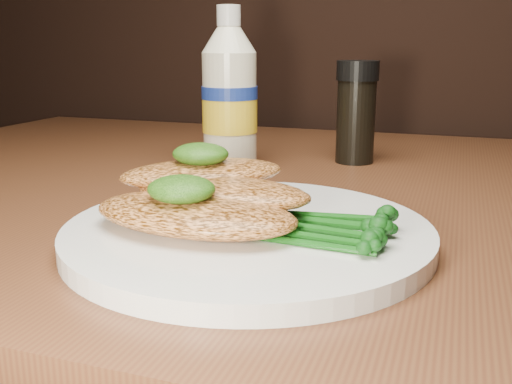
% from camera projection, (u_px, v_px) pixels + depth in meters
% --- Properties ---
extents(plate, '(0.29, 0.29, 0.01)m').
position_uv_depth(plate, '(248.00, 233.00, 0.46)').
color(plate, white).
rests_on(plate, dining_table).
extents(chicken_front, '(0.17, 0.10, 0.03)m').
position_uv_depth(chicken_front, '(194.00, 214.00, 0.44)').
color(chicken_front, '#E18947').
rests_on(chicken_front, plate).
extents(chicken_mid, '(0.15, 0.08, 0.02)m').
position_uv_depth(chicken_mid, '(222.00, 192.00, 0.47)').
color(chicken_mid, '#E18947').
rests_on(chicken_mid, plate).
extents(chicken_back, '(0.16, 0.14, 0.02)m').
position_uv_depth(chicken_back, '(203.00, 173.00, 0.50)').
color(chicken_back, '#E18947').
rests_on(chicken_back, plate).
extents(pesto_front, '(0.06, 0.06, 0.02)m').
position_uv_depth(pesto_front, '(181.00, 189.00, 0.43)').
color(pesto_front, '#113808').
rests_on(pesto_front, chicken_front).
extents(pesto_back, '(0.06, 0.05, 0.02)m').
position_uv_depth(pesto_back, '(201.00, 154.00, 0.50)').
color(pesto_back, '#113808').
rests_on(pesto_back, chicken_back).
extents(broccolini_bundle, '(0.15, 0.13, 0.02)m').
position_uv_depth(broccolini_bundle, '(307.00, 220.00, 0.43)').
color(broccolini_bundle, '#114D11').
rests_on(broccolini_bundle, plate).
extents(mayo_bottle, '(0.08, 0.08, 0.20)m').
position_uv_depth(mayo_bottle, '(229.00, 87.00, 0.72)').
color(mayo_bottle, '#F0EBCC').
rests_on(mayo_bottle, dining_table).
extents(pepper_grinder, '(0.07, 0.07, 0.13)m').
position_uv_depth(pepper_grinder, '(356.00, 112.00, 0.74)').
color(pepper_grinder, black).
rests_on(pepper_grinder, dining_table).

